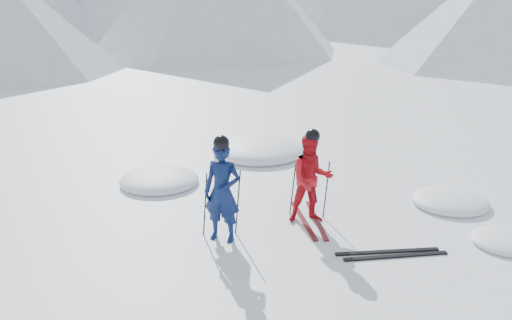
{
  "coord_description": "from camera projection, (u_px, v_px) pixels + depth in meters",
  "views": [
    {
      "loc": [
        -1.86,
        -8.7,
        4.1
      ],
      "look_at": [
        -1.72,
        0.5,
        1.1
      ],
      "focal_mm": 38.0,
      "sensor_mm": 36.0,
      "label": 1
    }
  ],
  "objects": [
    {
      "name": "pole_blue_right",
      "position": [
        238.0,
        202.0,
        9.2
      ],
      "size": [
        0.12,
        0.07,
        1.14
      ],
      "primitive_type": "cylinder",
      "rotation": [
        -0.04,
        0.08,
        0.0
      ],
      "color": "black",
      "rests_on": "ground"
    },
    {
      "name": "ski_worn_left",
      "position": [
        303.0,
        220.0,
        9.84
      ],
      "size": [
        0.34,
        1.69,
        0.03
      ],
      "primitive_type": "cube",
      "rotation": [
        0.0,
        0.0,
        0.15
      ],
      "color": "black",
      "rests_on": "ground"
    },
    {
      "name": "skier_blue",
      "position": [
        222.0,
        192.0,
        8.87
      ],
      "size": [
        0.72,
        0.59,
        1.71
      ],
      "primitive_type": "imported",
      "rotation": [
        0.0,
        0.0,
        -0.34
      ],
      "color": "#0C1A48",
      "rests_on": "ground"
    },
    {
      "name": "pole_red_right",
      "position": [
        326.0,
        190.0,
        9.82
      ],
      "size": [
        0.11,
        0.08,
        1.08
      ],
      "primitive_type": "cylinder",
      "rotation": [
        -0.05,
        0.08,
        0.0
      ],
      "color": "black",
      "rests_on": "ground"
    },
    {
      "name": "pole_red_left",
      "position": [
        293.0,
        188.0,
        9.91
      ],
      "size": [
        0.11,
        0.09,
        1.08
      ],
      "primitive_type": "cylinder",
      "rotation": [
        0.06,
        0.08,
        0.0
      ],
      "color": "black",
      "rests_on": "ground"
    },
    {
      "name": "ski_worn_right",
      "position": [
        316.0,
        220.0,
        9.84
      ],
      "size": [
        0.22,
        1.7,
        0.03
      ],
      "primitive_type": "cube",
      "rotation": [
        0.0,
        0.0,
        0.08
      ],
      "color": "black",
      "rests_on": "ground"
    },
    {
      "name": "snow_lumps",
      "position": [
        272.0,
        170.0,
        12.51
      ],
      "size": [
        7.56,
        6.75,
        0.51
      ],
      "color": "white",
      "rests_on": "ground"
    },
    {
      "name": "ground",
      "position": [
        353.0,
        227.0,
        9.57
      ],
      "size": [
        160.0,
        160.0,
        0.0
      ],
      "primitive_type": "plane",
      "color": "white",
      "rests_on": "ground"
    },
    {
      "name": "ski_loose_a",
      "position": [
        387.0,
        252.0,
        8.67
      ],
      "size": [
        1.7,
        0.25,
        0.03
      ],
      "primitive_type": "cube",
      "rotation": [
        0.0,
        0.0,
        1.67
      ],
      "color": "black",
      "rests_on": "ground"
    },
    {
      "name": "pole_blue_left",
      "position": [
        205.0,
        205.0,
        9.09
      ],
      "size": [
        0.12,
        0.08,
        1.14
      ],
      "primitive_type": "cylinder",
      "rotation": [
        0.05,
        0.08,
        0.0
      ],
      "color": "black",
      "rests_on": "ground"
    },
    {
      "name": "ski_loose_b",
      "position": [
        396.0,
        256.0,
        8.53
      ],
      "size": [
        1.7,
        0.31,
        0.03
      ],
      "primitive_type": "cube",
      "rotation": [
        0.0,
        0.0,
        1.7
      ],
      "color": "black",
      "rests_on": "ground"
    },
    {
      "name": "skier_red",
      "position": [
        311.0,
        179.0,
        9.59
      ],
      "size": [
        0.85,
        0.7,
        1.62
      ],
      "primitive_type": "imported",
      "rotation": [
        0.0,
        0.0,
        0.11
      ],
      "color": "red",
      "rests_on": "ground"
    }
  ]
}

